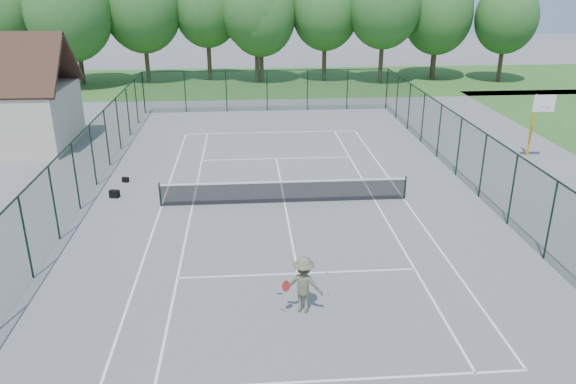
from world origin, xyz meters
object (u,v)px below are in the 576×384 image
object	(u,v)px
tennis_net	(285,191)
basketball_goal	(539,113)
sports_bag_a	(114,194)
tennis_player	(304,285)

from	to	relation	value
tennis_net	basketball_goal	distance (m)	15.26
sports_bag_a	tennis_player	xyz separation A→B (m)	(7.72, -9.89, 0.73)
tennis_net	tennis_player	xyz separation A→B (m)	(-0.04, -8.65, 0.33)
basketball_goal	sports_bag_a	xyz separation A→B (m)	(-21.93, -4.08, -2.40)
basketball_goal	sports_bag_a	world-z (taller)	basketball_goal
tennis_net	sports_bag_a	xyz separation A→B (m)	(-7.77, 1.24, -0.40)
tennis_net	sports_bag_a	distance (m)	7.88
basketball_goal	tennis_player	bearing A→B (deg)	-135.49
tennis_player	tennis_net	bearing A→B (deg)	89.70
sports_bag_a	tennis_player	distance (m)	12.57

